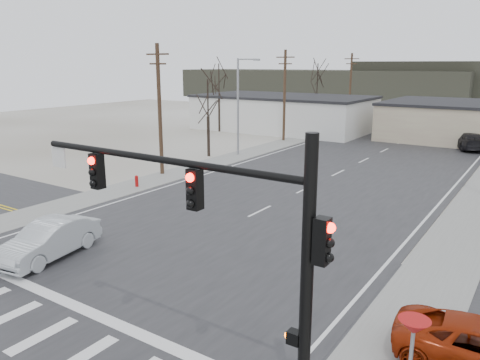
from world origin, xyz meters
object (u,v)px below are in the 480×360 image
Objects in this scene: car_far_b at (415,117)px; traffic_signal_mast at (233,235)px; fire_hydrant at (137,181)px; car_far_a at (469,141)px; sedan_crossing at (49,240)px.

traffic_signal_mast is at bearing -103.57° from car_far_b.
fire_hydrant is 34.14m from car_far_a.
traffic_signal_mast is 2.24× the size of car_far_b.
traffic_signal_mast is 13.18m from sedan_crossing.
sedan_crossing is at bearing -61.85° from fire_hydrant.
car_far_b is (0.92, 61.06, -0.14)m from sedan_crossing.
sedan_crossing is 42.07m from car_far_a.
fire_hydrant is at bearing 141.87° from traffic_signal_mast.
fire_hydrant is at bearing -121.27° from car_far_b.
car_far_a reaches higher than fire_hydrant.
fire_hydrant is 0.17× the size of sedan_crossing.
sedan_crossing is 0.85× the size of car_far_a.
traffic_signal_mast is 23.39m from fire_hydrant.
sedan_crossing is 1.25× the size of car_far_b.
sedan_crossing reaches higher than car_far_b.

